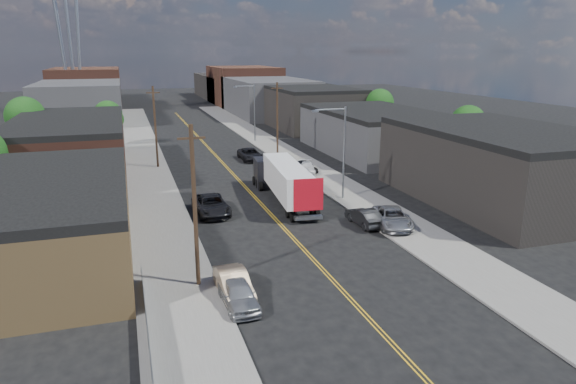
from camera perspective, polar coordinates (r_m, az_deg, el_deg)
ground at (r=81.32m, az=-9.18°, el=5.26°), size 260.00×260.00×0.00m
centerline at (r=66.79m, az=-7.20°, el=3.16°), size 0.32×120.00×0.01m
sidewalk_left at (r=65.77m, az=-15.36°, el=2.60°), size 5.00×140.00×0.15m
sidewalk_right at (r=69.08m, az=0.58°, el=3.74°), size 5.00×140.00×0.15m
warehouse_tan at (r=39.38m, az=-26.06°, el=-2.74°), size 12.00×22.00×5.60m
warehouse_brown at (r=64.44m, az=-23.10°, el=4.59°), size 12.00×26.00×6.60m
industrial_right_a at (r=52.80m, az=22.52°, el=2.79°), size 14.00×22.00×7.10m
industrial_right_b at (r=74.27m, az=9.59°, el=6.68°), size 14.00×24.00×6.10m
industrial_right_c at (r=97.82m, az=2.60°, el=9.36°), size 14.00×22.00×7.60m
skyline_left_a at (r=114.98m, az=-22.07°, el=9.27°), size 16.00×30.00×8.00m
skyline_right_a at (r=119.00m, az=-2.22°, el=10.53°), size 16.00×30.00×8.00m
skyline_left_b at (r=139.78m, az=-21.45°, el=10.63°), size 16.00×26.00×10.00m
skyline_right_b at (r=143.10m, az=-4.97°, el=11.69°), size 16.00×26.00×10.00m
skyline_left_c at (r=159.80m, az=-21.02°, el=10.59°), size 16.00×40.00×7.00m
skyline_right_c at (r=162.72m, az=-6.57°, el=11.56°), size 16.00×40.00×7.00m
streetlight_near at (r=49.06m, az=5.84°, el=5.13°), size 3.39×0.25×9.00m
streetlight_far at (r=82.03m, az=-4.03°, el=9.26°), size 3.39×0.25×9.00m
utility_pole_left_near at (r=30.76m, az=-10.32°, el=-1.58°), size 1.60×0.26×10.00m
utility_pole_left_far at (r=64.95m, az=-14.53°, el=7.05°), size 1.60×0.26×10.00m
utility_pole_right at (r=70.70m, az=-1.20°, el=8.17°), size 1.60×0.26×10.00m
chainlink_fence at (r=26.35m, az=-15.24°, el=-15.58°), size 0.05×16.00×1.22m
tree_left_mid at (r=75.71m, az=-27.09°, el=7.25°), size 5.10×5.04×8.37m
tree_left_far at (r=81.82m, az=-19.32°, el=7.89°), size 4.35×4.20×6.97m
tree_right_near at (r=69.89m, az=19.38°, el=7.01°), size 4.60×4.48×7.44m
tree_right_far at (r=90.04m, az=10.19°, el=9.50°), size 4.85×4.76×7.91m
semi_truck at (r=49.23m, az=-0.63°, el=1.53°), size 3.62×15.04×3.88m
car_left_a at (r=29.64m, az=-5.53°, el=-11.19°), size 1.88×4.49×1.52m
car_left_b at (r=30.74m, az=-6.04°, el=-10.16°), size 1.77×4.73×1.54m
car_left_c at (r=45.99m, az=-8.53°, el=-1.43°), size 2.91×6.00×1.65m
car_right_oncoming at (r=43.03m, az=8.49°, el=-2.75°), size 1.70×4.46×1.45m
car_right_lot_a at (r=42.67m, az=11.52°, el=-2.80°), size 3.73×5.86×1.50m
car_right_lot_b at (r=60.20m, az=2.09°, el=2.69°), size 2.88×4.72×1.28m
car_right_lot_c at (r=60.78m, az=1.89°, el=2.86°), size 2.43×4.30×1.38m
car_ahead_truck at (r=68.44m, az=-4.21°, el=4.19°), size 2.62×5.59×1.55m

